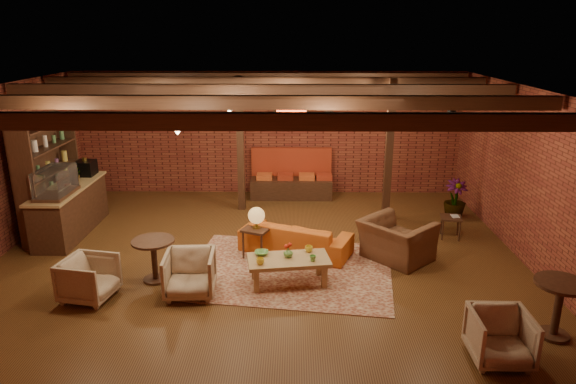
{
  "coord_description": "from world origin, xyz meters",
  "views": [
    {
      "loc": [
        0.68,
        -9.26,
        4.18
      ],
      "look_at": [
        0.56,
        0.2,
        1.2
      ],
      "focal_mm": 32.0,
      "sensor_mm": 36.0,
      "label": 1
    }
  ],
  "objects_px": {
    "armchair_right": "(397,234)",
    "armchair_far": "(501,335)",
    "armchair_a": "(89,277)",
    "side_table_book": "(451,218)",
    "coffee_table": "(288,261)",
    "sofa": "(296,237)",
    "plant_tall": "(459,161)",
    "round_table_right": "(559,300)",
    "armchair_b": "(190,272)",
    "round_table_left": "(154,253)",
    "side_table_lamp": "(256,219)"
  },
  "relations": [
    {
      "from": "armchair_b",
      "to": "plant_tall",
      "type": "xyz_separation_m",
      "value": [
        5.43,
        3.71,
        0.96
      ]
    },
    {
      "from": "coffee_table",
      "to": "armchair_far",
      "type": "distance_m",
      "value": 3.53
    },
    {
      "from": "coffee_table",
      "to": "round_table_right",
      "type": "bearing_deg",
      "value": -22.05
    },
    {
      "from": "armchair_right",
      "to": "round_table_right",
      "type": "xyz_separation_m",
      "value": [
        1.79,
        -2.55,
        0.05
      ]
    },
    {
      "from": "coffee_table",
      "to": "armchair_right",
      "type": "distance_m",
      "value": 2.27
    },
    {
      "from": "coffee_table",
      "to": "side_table_book",
      "type": "distance_m",
      "value": 3.99
    },
    {
      "from": "sofa",
      "to": "round_table_left",
      "type": "xyz_separation_m",
      "value": [
        -2.45,
        -1.22,
        0.2
      ]
    },
    {
      "from": "armchair_right",
      "to": "armchair_a",
      "type": "bearing_deg",
      "value": 63.25
    },
    {
      "from": "plant_tall",
      "to": "side_table_book",
      "type": "bearing_deg",
      "value": -109.95
    },
    {
      "from": "armchair_b",
      "to": "sofa",
      "type": "bearing_deg",
      "value": 41.24
    },
    {
      "from": "sofa",
      "to": "armchair_b",
      "type": "height_order",
      "value": "armchair_b"
    },
    {
      "from": "armchair_right",
      "to": "side_table_book",
      "type": "bearing_deg",
      "value": -94.03
    },
    {
      "from": "armchair_a",
      "to": "side_table_book",
      "type": "height_order",
      "value": "armchair_a"
    },
    {
      "from": "sofa",
      "to": "coffee_table",
      "type": "height_order",
      "value": "coffee_table"
    },
    {
      "from": "armchair_b",
      "to": "side_table_book",
      "type": "xyz_separation_m",
      "value": [
        4.99,
        2.51,
        0.02
      ]
    },
    {
      "from": "round_table_right",
      "to": "armchair_far",
      "type": "relative_size",
      "value": 1.11
    },
    {
      "from": "armchair_right",
      "to": "round_table_right",
      "type": "height_order",
      "value": "armchair_right"
    },
    {
      "from": "side_table_book",
      "to": "armchair_far",
      "type": "bearing_deg",
      "value": -97.77
    },
    {
      "from": "coffee_table",
      "to": "armchair_far",
      "type": "relative_size",
      "value": 1.91
    },
    {
      "from": "side_table_book",
      "to": "round_table_right",
      "type": "height_order",
      "value": "round_table_right"
    },
    {
      "from": "armchair_right",
      "to": "armchair_far",
      "type": "distance_m",
      "value": 3.23
    },
    {
      "from": "sofa",
      "to": "armchair_a",
      "type": "distance_m",
      "value": 3.84
    },
    {
      "from": "round_table_left",
      "to": "armchair_a",
      "type": "relative_size",
      "value": 0.97
    },
    {
      "from": "sofa",
      "to": "side_table_book",
      "type": "relative_size",
      "value": 4.38
    },
    {
      "from": "side_table_book",
      "to": "plant_tall",
      "type": "xyz_separation_m",
      "value": [
        0.44,
        1.2,
        0.94
      ]
    },
    {
      "from": "side_table_lamp",
      "to": "plant_tall",
      "type": "xyz_separation_m",
      "value": [
        4.43,
        2.21,
        0.6
      ]
    },
    {
      "from": "round_table_left",
      "to": "armchair_far",
      "type": "xyz_separation_m",
      "value": [
        5.13,
        -2.22,
        -0.13
      ]
    },
    {
      "from": "round_table_left",
      "to": "round_table_right",
      "type": "distance_m",
      "value": 6.36
    },
    {
      "from": "sofa",
      "to": "plant_tall",
      "type": "relative_size",
      "value": 0.78
    },
    {
      "from": "coffee_table",
      "to": "side_table_book",
      "type": "relative_size",
      "value": 3.0
    },
    {
      "from": "armchair_a",
      "to": "armchair_far",
      "type": "distance_m",
      "value": 6.22
    },
    {
      "from": "round_table_left",
      "to": "armchair_b",
      "type": "relative_size",
      "value": 0.93
    },
    {
      "from": "sofa",
      "to": "side_table_book",
      "type": "height_order",
      "value": "sofa"
    },
    {
      "from": "sofa",
      "to": "armchair_a",
      "type": "bearing_deg",
      "value": 51.54
    },
    {
      "from": "round_table_left",
      "to": "round_table_right",
      "type": "bearing_deg",
      "value": -14.96
    },
    {
      "from": "side_table_lamp",
      "to": "armchair_a",
      "type": "relative_size",
      "value": 1.29
    },
    {
      "from": "coffee_table",
      "to": "side_table_book",
      "type": "height_order",
      "value": "coffee_table"
    },
    {
      "from": "sofa",
      "to": "coffee_table",
      "type": "relative_size",
      "value": 1.46
    },
    {
      "from": "sofa",
      "to": "armchair_far",
      "type": "distance_m",
      "value": 4.36
    },
    {
      "from": "side_table_lamp",
      "to": "round_table_right",
      "type": "xyz_separation_m",
      "value": [
        4.43,
        -2.65,
        -0.19
      ]
    },
    {
      "from": "armchair_a",
      "to": "armchair_far",
      "type": "relative_size",
      "value": 1.02
    },
    {
      "from": "side_table_lamp",
      "to": "round_table_right",
      "type": "distance_m",
      "value": 5.17
    },
    {
      "from": "side_table_lamp",
      "to": "armchair_b",
      "type": "bearing_deg",
      "value": -123.46
    },
    {
      "from": "armchair_a",
      "to": "round_table_right",
      "type": "xyz_separation_m",
      "value": [
        7.03,
        -0.99,
        0.18
      ]
    },
    {
      "from": "coffee_table",
      "to": "side_table_book",
      "type": "xyz_separation_m",
      "value": [
        3.39,
        2.1,
        0.01
      ]
    },
    {
      "from": "coffee_table",
      "to": "plant_tall",
      "type": "xyz_separation_m",
      "value": [
        3.83,
        3.3,
        0.95
      ]
    },
    {
      "from": "armchair_right",
      "to": "plant_tall",
      "type": "distance_m",
      "value": 3.04
    },
    {
      "from": "side_table_lamp",
      "to": "side_table_book",
      "type": "distance_m",
      "value": 4.14
    },
    {
      "from": "round_table_right",
      "to": "armchair_far",
      "type": "xyz_separation_m",
      "value": [
        -1.01,
        -0.58,
        -0.19
      ]
    },
    {
      "from": "sofa",
      "to": "plant_tall",
      "type": "xyz_separation_m",
      "value": [
        3.69,
        1.99,
        1.06
      ]
    }
  ]
}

